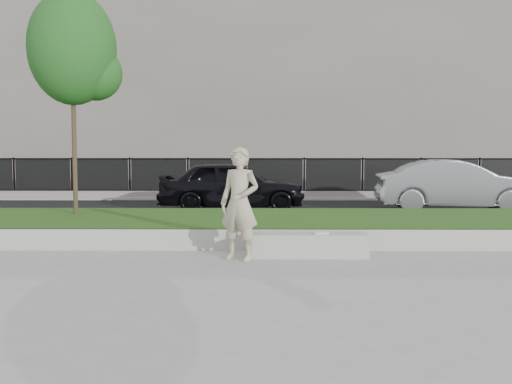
{
  "coord_description": "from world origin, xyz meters",
  "views": [
    {
      "loc": [
        -0.04,
        -9.5,
        1.85
      ],
      "look_at": [
        -0.13,
        1.2,
        1.08
      ],
      "focal_mm": 40.0,
      "sensor_mm": 36.0,
      "label": 1
    }
  ],
  "objects_px": {
    "stone_bench": "(309,245)",
    "car_dark": "(232,185)",
    "man": "(240,204)",
    "car_silver": "(456,185)",
    "book": "(321,233)",
    "young_tree": "(76,53)"
  },
  "relations": [
    {
      "from": "man",
      "to": "book",
      "type": "distance_m",
      "value": 1.52
    },
    {
      "from": "man",
      "to": "young_tree",
      "type": "xyz_separation_m",
      "value": [
        -3.87,
        3.56,
        3.14
      ]
    },
    {
      "from": "stone_bench",
      "to": "car_dark",
      "type": "height_order",
      "value": "car_dark"
    },
    {
      "from": "book",
      "to": "young_tree",
      "type": "xyz_separation_m",
      "value": [
        -5.28,
        3.32,
        3.67
      ]
    },
    {
      "from": "young_tree",
      "to": "car_dark",
      "type": "relative_size",
      "value": 1.13
    },
    {
      "from": "stone_bench",
      "to": "car_dark",
      "type": "bearing_deg",
      "value": 102.9
    },
    {
      "from": "book",
      "to": "man",
      "type": "bearing_deg",
      "value": 175.07
    },
    {
      "from": "car_dark",
      "to": "car_silver",
      "type": "bearing_deg",
      "value": -95.26
    },
    {
      "from": "book",
      "to": "car_silver",
      "type": "height_order",
      "value": "car_silver"
    },
    {
      "from": "young_tree",
      "to": "car_silver",
      "type": "bearing_deg",
      "value": 21.93
    },
    {
      "from": "young_tree",
      "to": "car_silver",
      "type": "relative_size",
      "value": 1.08
    },
    {
      "from": "stone_bench",
      "to": "man",
      "type": "xyz_separation_m",
      "value": [
        -1.21,
        -0.27,
        0.76
      ]
    },
    {
      "from": "stone_bench",
      "to": "book",
      "type": "bearing_deg",
      "value": -9.98
    },
    {
      "from": "young_tree",
      "to": "stone_bench",
      "type": "bearing_deg",
      "value": -32.87
    },
    {
      "from": "stone_bench",
      "to": "young_tree",
      "type": "relative_size",
      "value": 0.4
    },
    {
      "from": "man",
      "to": "car_dark",
      "type": "relative_size",
      "value": 0.43
    },
    {
      "from": "book",
      "to": "young_tree",
      "type": "bearing_deg",
      "value": 133.28
    },
    {
      "from": "stone_bench",
      "to": "man",
      "type": "relative_size",
      "value": 1.05
    },
    {
      "from": "car_dark",
      "to": "man",
      "type": "bearing_deg",
      "value": -179.13
    },
    {
      "from": "young_tree",
      "to": "man",
      "type": "bearing_deg",
      "value": -42.57
    },
    {
      "from": "stone_bench",
      "to": "man",
      "type": "bearing_deg",
      "value": -167.28
    },
    {
      "from": "stone_bench",
      "to": "man",
      "type": "distance_m",
      "value": 1.45
    }
  ]
}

